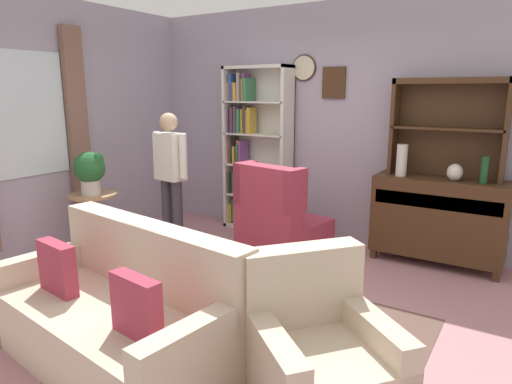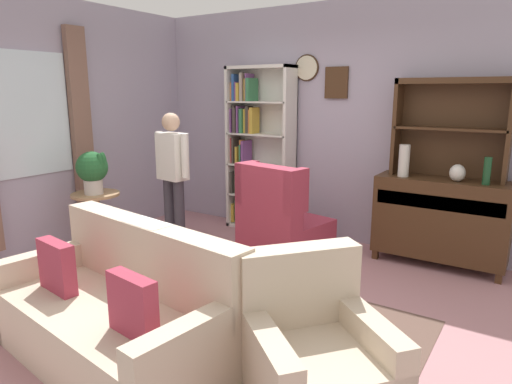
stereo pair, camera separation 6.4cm
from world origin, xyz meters
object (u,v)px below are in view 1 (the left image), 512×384
at_px(plant_stand, 94,217).
at_px(bookshelf, 252,149).
at_px(couch_floral, 120,317).
at_px(potted_plant_large, 90,170).
at_px(person_reading, 171,172).
at_px(bottle_wine, 484,170).
at_px(armchair_floral, 318,359).
at_px(wingback_chair, 279,225).
at_px(book_stack, 211,259).
at_px(potted_plant_small, 136,239).
at_px(sideboard_hutch, 449,114).
at_px(vase_tall, 402,160).
at_px(vase_round, 455,172).
at_px(sideboard, 438,217).
at_px(coffee_table, 190,269).

bearing_deg(plant_stand, bookshelf, 61.74).
relative_size(bookshelf, couch_floral, 1.11).
distance_m(potted_plant_large, person_reading, 0.85).
xyz_separation_m(bottle_wine, armchair_floral, (-0.52, -2.60, -0.76)).
bearing_deg(wingback_chair, book_stack, -85.68).
distance_m(bottle_wine, potted_plant_large, 4.00).
bearing_deg(potted_plant_small, book_stack, -21.48).
bearing_deg(sideboard_hutch, vase_tall, -154.11).
bearing_deg(plant_stand, vase_round, 25.39).
height_order(sideboard, potted_plant_large, potted_plant_large).
bearing_deg(person_reading, wingback_chair, 18.14).
relative_size(vase_tall, couch_floral, 0.18).
bearing_deg(potted_plant_small, sideboard_hutch, 28.72).
height_order(potted_plant_large, potted_plant_small, potted_plant_large).
xyz_separation_m(armchair_floral, wingback_chair, (-1.34, 1.94, 0.09)).
bearing_deg(bottle_wine, wingback_chair, -160.73).
bearing_deg(person_reading, coffee_table, -42.33).
distance_m(sideboard_hutch, coffee_table, 2.98).
height_order(bookshelf, vase_round, bookshelf).
xyz_separation_m(bottle_wine, book_stack, (-1.76, -1.98, -0.61)).
xyz_separation_m(vase_tall, wingback_chair, (-1.08, -0.66, -0.70)).
bearing_deg(bottle_wine, bookshelf, 176.40).
distance_m(vase_tall, book_stack, 2.31).
height_order(potted_plant_large, person_reading, person_reading).
relative_size(plant_stand, potted_plant_large, 1.47).
relative_size(plant_stand, coffee_table, 0.86).
xyz_separation_m(armchair_floral, potted_plant_large, (-3.13, 0.97, 0.68)).
height_order(bottle_wine, armchair_floral, bottle_wine).
bearing_deg(sideboard_hutch, book_stack, -122.22).
relative_size(bottle_wine, wingback_chair, 0.25).
bearing_deg(potted_plant_small, potted_plant_large, -146.73).
relative_size(vase_round, wingback_chair, 0.16).
height_order(vase_tall, coffee_table, vase_tall).
bearing_deg(sideboard, couch_floral, -115.94).
bearing_deg(armchair_floral, potted_plant_small, 156.28).
xyz_separation_m(sideboard, potted_plant_large, (-3.26, -1.72, 0.46)).
distance_m(couch_floral, wingback_chair, 2.24).
xyz_separation_m(sideboard_hutch, plant_stand, (-3.29, -1.80, -1.14)).
bearing_deg(book_stack, armchair_floral, -26.37).
relative_size(plant_stand, book_stack, 4.28).
relative_size(sideboard, couch_floral, 0.69).
relative_size(vase_round, potted_plant_large, 0.36).
distance_m(vase_round, coffee_table, 2.74).
bearing_deg(bookshelf, sideboard_hutch, 0.66).
height_order(couch_floral, potted_plant_large, potted_plant_large).
height_order(plant_stand, potted_plant_small, plant_stand).
bearing_deg(potted_plant_small, vase_round, 24.99).
distance_m(sideboard, person_reading, 2.91).
xyz_separation_m(armchair_floral, coffee_table, (-1.39, 0.53, 0.06)).
relative_size(sideboard_hutch, bottle_wine, 4.13).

